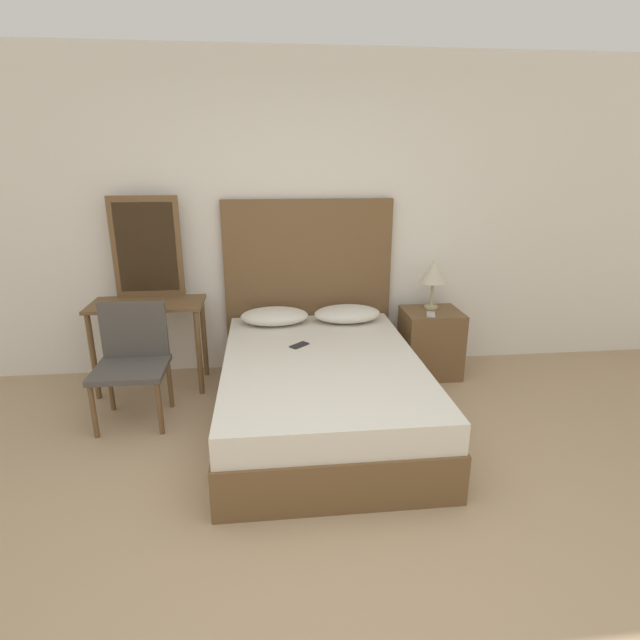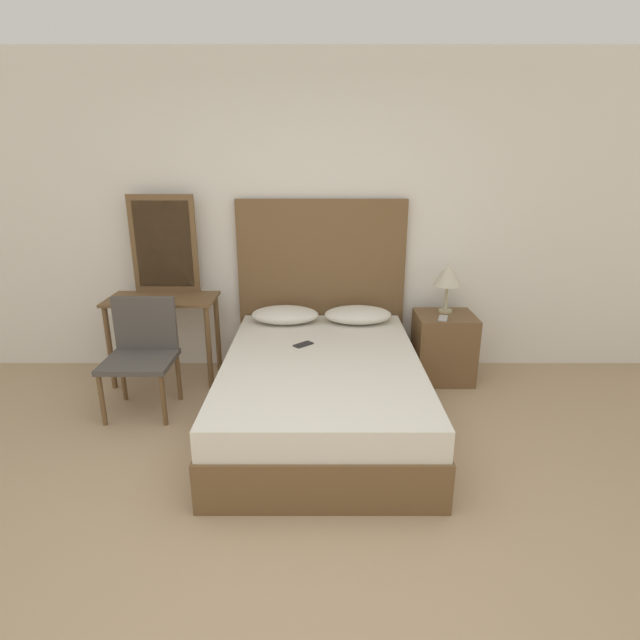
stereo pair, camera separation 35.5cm
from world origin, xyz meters
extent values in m
plane|color=tan|center=(0.00, 0.00, 0.00)|extent=(16.00, 16.00, 0.00)
cube|color=white|center=(0.00, 2.57, 1.35)|extent=(10.00, 0.06, 2.70)
cube|color=brown|center=(0.12, 1.44, 0.16)|extent=(1.40, 2.06, 0.31)
cube|color=silver|center=(0.12, 1.44, 0.41)|extent=(1.37, 2.02, 0.19)
cube|color=brown|center=(0.12, 2.49, 0.76)|extent=(1.47, 0.05, 1.52)
ellipsoid|color=silver|center=(-0.20, 2.24, 0.57)|extent=(0.57, 0.36, 0.14)
ellipsoid|color=silver|center=(0.43, 2.24, 0.57)|extent=(0.57, 0.36, 0.14)
cube|color=#232328|center=(-0.02, 1.69, 0.51)|extent=(0.16, 0.15, 0.01)
cube|color=brown|center=(1.17, 2.19, 0.29)|extent=(0.49, 0.44, 0.59)
cylinder|color=tan|center=(1.19, 2.28, 0.60)|extent=(0.12, 0.12, 0.02)
cylinder|color=tan|center=(1.19, 2.28, 0.71)|extent=(0.02, 0.02, 0.21)
cone|color=beige|center=(1.19, 2.28, 0.92)|extent=(0.24, 0.24, 0.19)
cube|color=#B7B7BC|center=(1.12, 2.08, 0.59)|extent=(0.11, 0.16, 0.01)
cube|color=brown|center=(-1.22, 2.19, 0.73)|extent=(0.90, 0.45, 0.02)
cylinder|color=brown|center=(-1.63, 2.00, 0.36)|extent=(0.04, 0.04, 0.71)
cylinder|color=brown|center=(-0.82, 2.00, 0.36)|extent=(0.04, 0.04, 0.71)
cylinder|color=brown|center=(-1.63, 2.38, 0.36)|extent=(0.04, 0.04, 0.71)
cylinder|color=brown|center=(-0.82, 2.38, 0.36)|extent=(0.04, 0.04, 0.71)
cube|color=brown|center=(-1.22, 2.39, 1.15)|extent=(0.56, 0.03, 0.83)
cube|color=#B2BCC6|center=(-1.22, 2.38, 1.15)|extent=(0.48, 0.01, 0.73)
cube|color=#4C4742|center=(-1.24, 1.59, 0.41)|extent=(0.50, 0.46, 0.04)
cube|color=#4C4742|center=(-1.24, 1.80, 0.64)|extent=(0.48, 0.04, 0.42)
cylinder|color=brown|center=(-1.46, 1.38, 0.20)|extent=(0.04, 0.04, 0.39)
cylinder|color=brown|center=(-1.02, 1.38, 0.20)|extent=(0.04, 0.04, 0.39)
cylinder|color=brown|center=(-1.46, 1.79, 0.20)|extent=(0.04, 0.04, 0.39)
cylinder|color=brown|center=(-1.02, 1.79, 0.20)|extent=(0.04, 0.04, 0.39)
camera|label=1|loc=(-0.25, -1.82, 1.85)|focal=28.00mm
camera|label=2|loc=(0.10, -1.84, 1.85)|focal=28.00mm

